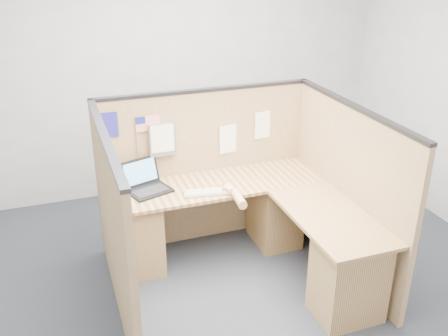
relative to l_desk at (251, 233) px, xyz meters
name	(u,v)px	position (x,y,z in m)	size (l,w,h in m)	color
floor	(242,293)	(-0.18, -0.29, -0.39)	(5.00, 5.00, 0.00)	#222730
wall_back	(171,72)	(-0.18, 1.96, 1.01)	(5.00, 5.00, 0.00)	#9D9FA2
cubicle_partitions	(226,191)	(-0.18, 0.14, 0.38)	(2.06, 1.83, 1.53)	olive
l_desk	(251,233)	(0.00, 0.00, 0.00)	(1.95, 1.75, 0.73)	brown
laptop	(148,182)	(-0.79, 0.49, 0.40)	(0.41, 0.43, 0.25)	black
keyboard	(207,192)	(-0.32, 0.22, 0.35)	(0.43, 0.20, 0.03)	gray
mouse	(228,190)	(-0.14, 0.19, 0.36)	(0.11, 0.07, 0.05)	silver
hand_forearm	(235,195)	(-0.13, 0.05, 0.38)	(0.11, 0.40, 0.08)	tan
blue_poster	(108,125)	(-1.06, 0.68, 0.90)	(0.17, 0.00, 0.23)	navy
american_flag	(145,125)	(-0.75, 0.67, 0.86)	(0.22, 0.01, 0.38)	olive
file_holder	(162,139)	(-0.61, 0.66, 0.72)	(0.24, 0.05, 0.31)	slate
paper_left	(230,139)	(0.05, 0.68, 0.63)	(0.22, 0.00, 0.28)	white
paper_right	(264,125)	(0.41, 0.68, 0.73)	(0.21, 0.00, 0.27)	white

